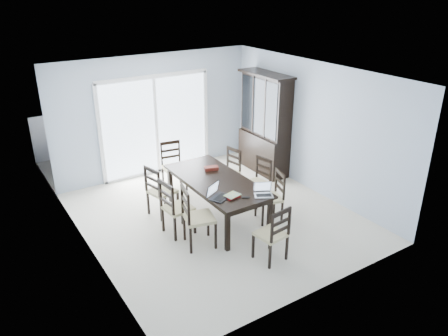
{
  "coord_description": "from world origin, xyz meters",
  "views": [
    {
      "loc": [
        -3.65,
        -5.92,
        3.98
      ],
      "look_at": [
        0.16,
        0.0,
        0.93
      ],
      "focal_mm": 35.0,
      "sensor_mm": 36.0,
      "label": 1
    }
  ],
  "objects_px": {
    "hot_tub": "(127,140)",
    "laptop_dark": "(220,195)",
    "chair_right_mid": "(260,176)",
    "chair_left_far": "(158,186)",
    "china_hutch": "(265,125)",
    "chair_end_far": "(172,160)",
    "chair_left_near": "(193,211)",
    "chair_right_far": "(230,166)",
    "chair_left_mid": "(173,202)",
    "laptop_silver": "(264,193)",
    "chair_end_near": "(275,229)",
    "cell_phone": "(246,197)",
    "game_box": "(211,168)",
    "dining_table": "(216,184)",
    "chair_right_near": "(274,191)"
  },
  "relations": [
    {
      "from": "laptop_silver",
      "to": "cell_phone",
      "type": "xyz_separation_m",
      "value": [
        -0.28,
        0.1,
        -0.04
      ]
    },
    {
      "from": "game_box",
      "to": "chair_right_mid",
      "type": "bearing_deg",
      "value": -22.65
    },
    {
      "from": "chair_left_near",
      "to": "chair_end_near",
      "type": "xyz_separation_m",
      "value": [
        0.82,
        -1.05,
        -0.07
      ]
    },
    {
      "from": "dining_table",
      "to": "chair_right_near",
      "type": "bearing_deg",
      "value": -36.5
    },
    {
      "from": "chair_left_near",
      "to": "dining_table",
      "type": "bearing_deg",
      "value": 139.91
    },
    {
      "from": "dining_table",
      "to": "chair_right_far",
      "type": "distance_m",
      "value": 1.14
    },
    {
      "from": "china_hutch",
      "to": "laptop_silver",
      "type": "bearing_deg",
      "value": -127.87
    },
    {
      "from": "china_hutch",
      "to": "laptop_dark",
      "type": "bearing_deg",
      "value": -141.23
    },
    {
      "from": "chair_end_near",
      "to": "laptop_silver",
      "type": "distance_m",
      "value": 0.78
    },
    {
      "from": "laptop_silver",
      "to": "chair_end_near",
      "type": "bearing_deg",
      "value": -85.92
    },
    {
      "from": "chair_left_far",
      "to": "chair_left_mid",
      "type": "bearing_deg",
      "value": -17.36
    },
    {
      "from": "chair_end_near",
      "to": "laptop_dark",
      "type": "xyz_separation_m",
      "value": [
        -0.34,
        1.0,
        0.24
      ]
    },
    {
      "from": "chair_right_mid",
      "to": "laptop_dark",
      "type": "height_order",
      "value": "chair_right_mid"
    },
    {
      "from": "chair_right_near",
      "to": "hot_tub",
      "type": "relative_size",
      "value": 0.55
    },
    {
      "from": "chair_left_near",
      "to": "chair_end_far",
      "type": "xyz_separation_m",
      "value": [
        0.72,
        2.17,
        -0.04
      ]
    },
    {
      "from": "chair_end_near",
      "to": "game_box",
      "type": "relative_size",
      "value": 4.21
    },
    {
      "from": "laptop_dark",
      "to": "chair_left_far",
      "type": "bearing_deg",
      "value": 86.88
    },
    {
      "from": "hot_tub",
      "to": "laptop_dark",
      "type": "bearing_deg",
      "value": -90.52
    },
    {
      "from": "chair_end_far",
      "to": "laptop_dark",
      "type": "bearing_deg",
      "value": 91.86
    },
    {
      "from": "china_hutch",
      "to": "chair_end_far",
      "type": "height_order",
      "value": "china_hutch"
    },
    {
      "from": "laptop_dark",
      "to": "cell_phone",
      "type": "distance_m",
      "value": 0.42
    },
    {
      "from": "chair_right_far",
      "to": "laptop_silver",
      "type": "xyz_separation_m",
      "value": [
        -0.5,
        -1.74,
        0.26
      ]
    },
    {
      "from": "chair_left_near",
      "to": "laptop_silver",
      "type": "distance_m",
      "value": 1.18
    },
    {
      "from": "chair_left_near",
      "to": "game_box",
      "type": "height_order",
      "value": "chair_left_near"
    },
    {
      "from": "dining_table",
      "to": "chair_left_mid",
      "type": "relative_size",
      "value": 1.92
    },
    {
      "from": "chair_left_near",
      "to": "chair_right_far",
      "type": "bearing_deg",
      "value": 144.11
    },
    {
      "from": "chair_left_far",
      "to": "chair_end_near",
      "type": "distance_m",
      "value": 2.4
    },
    {
      "from": "laptop_dark",
      "to": "laptop_silver",
      "type": "xyz_separation_m",
      "value": [
        0.63,
        -0.32,
        -0.01
      ]
    },
    {
      "from": "chair_right_mid",
      "to": "game_box",
      "type": "relative_size",
      "value": 4.06
    },
    {
      "from": "chair_end_near",
      "to": "chair_end_far",
      "type": "xyz_separation_m",
      "value": [
        -0.1,
        3.22,
        0.03
      ]
    },
    {
      "from": "china_hutch",
      "to": "cell_phone",
      "type": "xyz_separation_m",
      "value": [
        -1.99,
        -2.1,
        -0.31
      ]
    },
    {
      "from": "chair_right_far",
      "to": "chair_right_near",
      "type": "bearing_deg",
      "value": 168.08
    },
    {
      "from": "laptop_silver",
      "to": "hot_tub",
      "type": "relative_size",
      "value": 0.19
    },
    {
      "from": "laptop_silver",
      "to": "chair_left_mid",
      "type": "bearing_deg",
      "value": 173.06
    },
    {
      "from": "laptop_dark",
      "to": "hot_tub",
      "type": "relative_size",
      "value": 0.21
    },
    {
      "from": "china_hutch",
      "to": "hot_tub",
      "type": "bearing_deg",
      "value": 134.48
    },
    {
      "from": "game_box",
      "to": "hot_tub",
      "type": "bearing_deg",
      "value": 97.65
    },
    {
      "from": "cell_phone",
      "to": "game_box",
      "type": "relative_size",
      "value": 0.47
    },
    {
      "from": "china_hutch",
      "to": "chair_left_near",
      "type": "relative_size",
      "value": 1.83
    },
    {
      "from": "chair_left_mid",
      "to": "laptop_dark",
      "type": "distance_m",
      "value": 0.82
    },
    {
      "from": "cell_phone",
      "to": "game_box",
      "type": "bearing_deg",
      "value": 116.44
    },
    {
      "from": "chair_left_far",
      "to": "chair_right_far",
      "type": "distance_m",
      "value": 1.69
    },
    {
      "from": "chair_right_far",
      "to": "laptop_dark",
      "type": "relative_size",
      "value": 2.48
    },
    {
      "from": "chair_left_near",
      "to": "laptop_dark",
      "type": "xyz_separation_m",
      "value": [
        0.48,
        -0.05,
        0.17
      ]
    },
    {
      "from": "chair_left_mid",
      "to": "china_hutch",
      "type": "bearing_deg",
      "value": 109.63
    },
    {
      "from": "chair_right_near",
      "to": "laptop_silver",
      "type": "xyz_separation_m",
      "value": [
        -0.51,
        -0.34,
        0.24
      ]
    },
    {
      "from": "china_hutch",
      "to": "chair_end_far",
      "type": "bearing_deg",
      "value": 170.99
    },
    {
      "from": "chair_right_mid",
      "to": "chair_left_far",
      "type": "bearing_deg",
      "value": 63.45
    },
    {
      "from": "game_box",
      "to": "cell_phone",
      "type": "bearing_deg",
      "value": -95.03
    },
    {
      "from": "dining_table",
      "to": "chair_left_far",
      "type": "bearing_deg",
      "value": 144.84
    }
  ]
}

